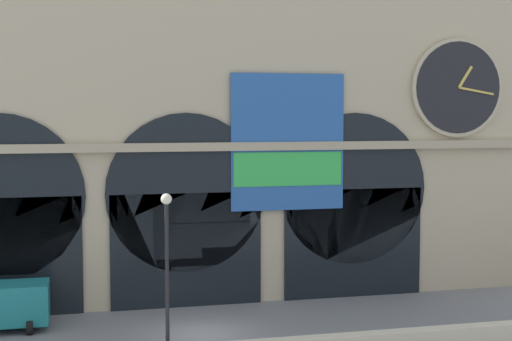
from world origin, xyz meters
TOP-DOWN VIEW (x-y plane):
  - ground_plane at (0.00, 0.00)m, footprint 200.00×200.00m
  - station_building at (0.04, 7.97)m, footprint 38.64×6.36m
  - street_lamp_quayside at (-2.01, -3.63)m, footprint 0.44×0.44m

SIDE VIEW (x-z plane):
  - ground_plane at x=0.00m, z-range 0.00..0.00m
  - street_lamp_quayside at x=-2.01m, z-range 0.96..7.86m
  - station_building at x=0.04m, z-range -0.23..20.08m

